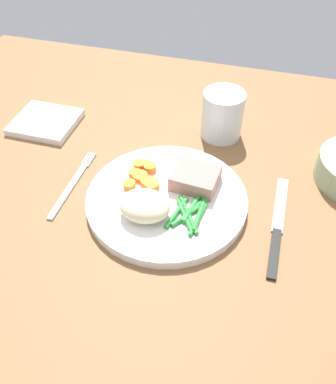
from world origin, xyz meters
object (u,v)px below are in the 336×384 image
fork (73,184)px  napkin (46,122)px  knife (277,227)px  meat_portion (195,178)px  dinner_plate (168,200)px  water_glass (222,118)px

fork → napkin: size_ratio=1.39×
knife → meat_portion: bearing=160.3°
fork → meat_portion: bearing=13.2°
knife → fork: bearing=177.5°
knife → napkin: napkin is taller
dinner_plate → meat_portion: 5.70cm
dinner_plate → napkin: 32.35cm
fork → napkin: 19.03cm
napkin → meat_portion: bearing=-17.1°
dinner_plate → knife: bearing=-0.9°
fork → knife: size_ratio=0.81×
napkin → dinner_plate: bearing=-25.8°
dinner_plate → meat_portion: bearing=49.4°
water_glass → fork: bearing=-135.6°
knife → napkin: (-46.48, 14.35, 0.47)cm
water_glass → napkin: water_glass is taller
dinner_plate → napkin: dinner_plate is taller
dinner_plate → water_glass: 21.25cm
fork → napkin: napkin is taller
meat_portion → water_glass: (1.18, 16.50, 0.87)cm
dinner_plate → napkin: bearing=154.2°
meat_portion → napkin: size_ratio=0.60×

